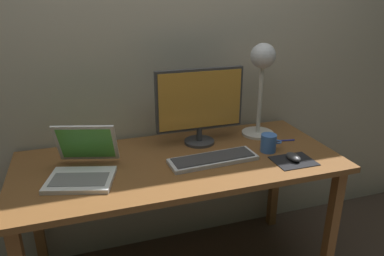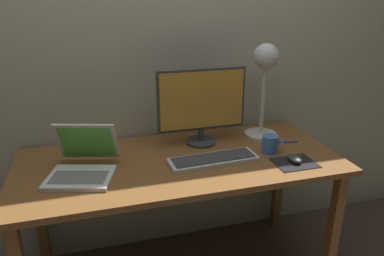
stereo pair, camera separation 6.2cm
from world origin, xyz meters
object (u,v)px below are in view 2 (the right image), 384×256
at_px(monitor, 201,103).
at_px(coffee_mug, 270,144).
at_px(pen, 285,142).
at_px(keyboard_main, 213,159).
at_px(laptop, 84,160).
at_px(mouse, 294,159).
at_px(desk_lamp, 265,72).

bearing_deg(monitor, coffee_mug, -34.99).
height_order(monitor, pen, monitor).
relative_size(monitor, keyboard_main, 1.07).
bearing_deg(coffee_mug, laptop, 177.81).
relative_size(keyboard_main, coffee_mug, 3.84).
xyz_separation_m(laptop, mouse, (0.99, -0.17, -0.04)).
bearing_deg(pen, keyboard_main, -165.82).
height_order(laptop, desk_lamp, desk_lamp).
height_order(keyboard_main, laptop, laptop).
bearing_deg(laptop, desk_lamp, 11.14).
xyz_separation_m(mouse, pen, (0.08, 0.23, -0.02)).
bearing_deg(desk_lamp, mouse, -89.52).
xyz_separation_m(desk_lamp, pen, (0.08, -0.14, -0.37)).
distance_m(keyboard_main, laptop, 0.61).
bearing_deg(keyboard_main, coffee_mug, 4.13).
relative_size(laptop, desk_lamp, 0.71).
relative_size(keyboard_main, mouse, 4.66).
xyz_separation_m(keyboard_main, pen, (0.46, 0.12, -0.01)).
distance_m(laptop, pen, 1.07).
height_order(desk_lamp, coffee_mug, desk_lamp).
relative_size(desk_lamp, coffee_mug, 4.53).
bearing_deg(pen, desk_lamp, 121.44).
bearing_deg(coffee_mug, mouse, -65.85).
height_order(monitor, mouse, monitor).
xyz_separation_m(keyboard_main, laptop, (-0.61, 0.06, 0.05)).
distance_m(desk_lamp, mouse, 0.51).
relative_size(monitor, pen, 3.41).
height_order(monitor, laptop, monitor).
bearing_deg(desk_lamp, keyboard_main, -146.19).
xyz_separation_m(coffee_mug, pen, (0.14, 0.09, -0.04)).
distance_m(monitor, pen, 0.52).
relative_size(coffee_mug, pen, 0.83).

